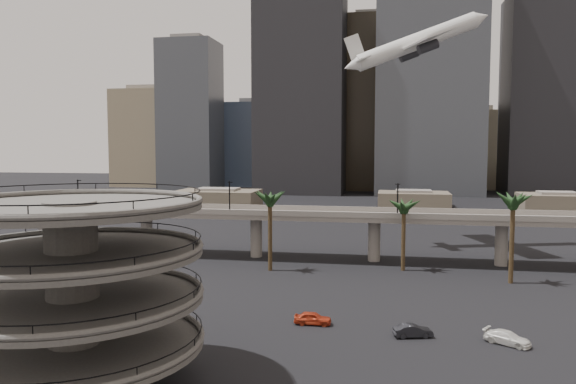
% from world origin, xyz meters
% --- Properties ---
extents(ground, '(700.00, 700.00, 0.00)m').
position_xyz_m(ground, '(0.00, 0.00, 0.00)').
color(ground, black).
rests_on(ground, ground).
extents(parking_ramp, '(22.20, 22.20, 17.35)m').
position_xyz_m(parking_ramp, '(-13.00, -4.00, 9.84)').
color(parking_ramp, '#504D4A').
rests_on(parking_ramp, ground).
extents(overpass, '(130.00, 9.30, 14.70)m').
position_xyz_m(overpass, '(0.00, 55.00, 7.34)').
color(overpass, gray).
rests_on(overpass, ground).
extents(palm_trees, '(42.40, 10.40, 14.00)m').
position_xyz_m(palm_trees, '(14.02, 44.65, 11.43)').
color(palm_trees, '#47351E').
rests_on(palm_trees, ground).
extents(low_buildings, '(135.00, 27.50, 6.80)m').
position_xyz_m(low_buildings, '(6.89, 142.30, 2.86)').
color(low_buildings, brown).
rests_on(low_buildings, ground).
extents(skyline, '(269.00, 86.00, 110.29)m').
position_xyz_m(skyline, '(15.11, 217.09, 40.28)').
color(skyline, '#83745A').
rests_on(skyline, ground).
extents(airborne_jet, '(31.34, 29.04, 14.71)m').
position_xyz_m(airborne_jet, '(18.69, 73.45, 42.16)').
color(airborne_jet, silver).
rests_on(airborne_jet, ground).
extents(car_a, '(4.40, 1.83, 1.49)m').
position_xyz_m(car_a, '(4.88, 16.85, 0.75)').
color(car_a, '#BF371B').
rests_on(car_a, ground).
extents(car_b, '(4.51, 2.54, 1.41)m').
position_xyz_m(car_b, '(16.27, 14.46, 0.70)').
color(car_b, black).
rests_on(car_b, ground).
extents(car_c, '(5.13, 4.18, 1.40)m').
position_xyz_m(car_c, '(26.00, 13.93, 0.70)').
color(car_c, white).
rests_on(car_c, ground).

